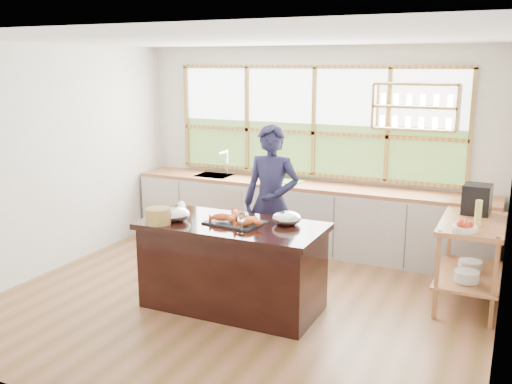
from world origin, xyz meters
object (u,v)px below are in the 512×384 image
Objects in this scene: espresso_machine at (477,199)px; wicker_basket at (158,216)px; cook at (271,203)px; island at (233,265)px.

espresso_machine is 1.27× the size of wicker_basket.
cook is 1.44m from wicker_basket.
wicker_basket reaches higher than island.
island is at bearing -142.77° from espresso_machine.
wicker_basket is (-0.66, -0.32, 0.53)m from island.
espresso_machine is (2.17, 0.50, 0.15)m from cook.
island is 1.04m from cook.
island is at bearing -94.74° from cook.
cook reaches higher than island.
wicker_basket is (-0.69, -1.26, 0.08)m from cook.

